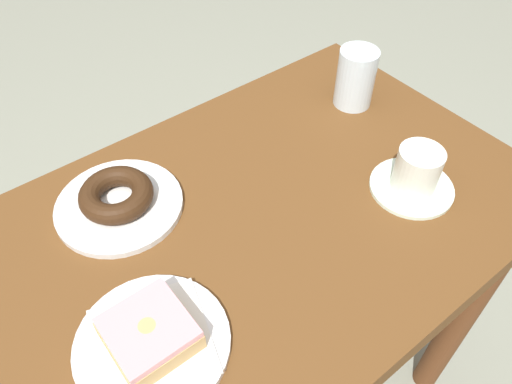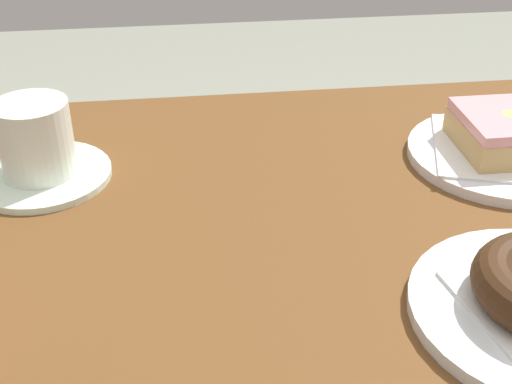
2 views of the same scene
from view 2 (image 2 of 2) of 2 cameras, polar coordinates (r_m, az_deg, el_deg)
The scene contains 5 objects.
table at distance 0.74m, azimuth 11.84°, elevation -9.11°, with size 1.18×0.61×0.77m.
plate_glazed_square at distance 0.79m, azimuth 19.91°, elevation 2.93°, with size 0.21×0.21×0.01m, color white.
napkin_glazed_square at distance 0.79m, azimuth 20.00°, elevation 3.39°, with size 0.15×0.15×0.00m, color white.
donut_glazed_square at distance 0.78m, azimuth 20.28°, elevation 4.78°, with size 0.10×0.10×0.04m.
coffee_cup at distance 0.73m, azimuth -17.77°, elevation 3.59°, with size 0.14×0.14×0.08m.
Camera 2 is at (-0.22, -0.52, 1.13)m, focal length 48.09 mm.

